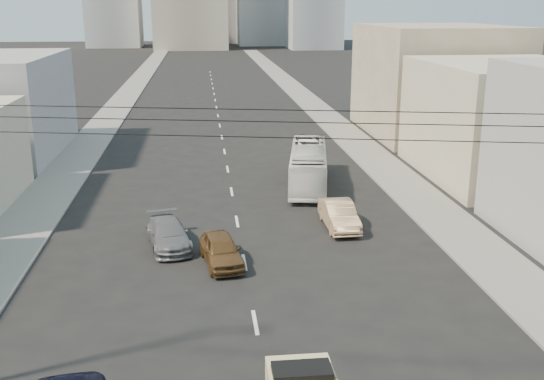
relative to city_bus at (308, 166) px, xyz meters
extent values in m
cube|color=slate|center=(-16.99, 43.05, -1.33)|extent=(3.50, 180.00, 0.12)
cube|color=slate|center=(6.51, 43.05, -1.33)|extent=(3.50, 180.00, 0.12)
cube|color=silver|center=(-5.24, -18.95, -1.38)|extent=(0.15, 2.00, 0.01)
cube|color=silver|center=(-5.24, -12.95, -1.38)|extent=(0.15, 2.00, 0.01)
cube|color=silver|center=(-5.24, -6.95, -1.38)|extent=(0.15, 2.00, 0.01)
cube|color=silver|center=(-5.24, -0.95, -1.38)|extent=(0.15, 2.00, 0.01)
cube|color=silver|center=(-5.24, 5.05, -1.38)|extent=(0.15, 2.00, 0.01)
cube|color=silver|center=(-5.24, 11.05, -1.38)|extent=(0.15, 2.00, 0.01)
cube|color=silver|center=(-5.24, 17.05, -1.38)|extent=(0.15, 2.00, 0.01)
cube|color=silver|center=(-5.24, 23.05, -1.38)|extent=(0.15, 2.00, 0.01)
cube|color=silver|center=(-5.24, 29.05, -1.38)|extent=(0.15, 2.00, 0.01)
cube|color=silver|center=(-5.24, 35.05, -1.38)|extent=(0.15, 2.00, 0.01)
cube|color=silver|center=(-5.24, 41.05, -1.38)|extent=(0.15, 2.00, 0.01)
cube|color=silver|center=(-5.24, 47.05, -1.38)|extent=(0.15, 2.00, 0.01)
cube|color=silver|center=(-5.24, 53.05, -1.38)|extent=(0.15, 2.00, 0.01)
cube|color=silver|center=(-5.24, 59.05, -1.38)|extent=(0.15, 2.00, 0.01)
cube|color=silver|center=(-5.24, 65.05, -1.38)|extent=(0.15, 2.00, 0.01)
cube|color=silver|center=(-5.24, 71.05, -1.38)|extent=(0.15, 2.00, 0.01)
cube|color=silver|center=(-5.24, 77.05, -1.38)|extent=(0.15, 2.00, 0.01)
cube|color=black|center=(-4.44, -25.32, 0.16)|extent=(1.70, 0.90, 0.70)
imported|color=silver|center=(0.00, 0.00, 0.00)|extent=(4.03, 10.20, 2.77)
imported|color=brown|center=(-6.32, -13.01, -0.69)|extent=(2.27, 4.30, 1.39)
imported|color=tan|center=(0.28, -8.59, -0.66)|extent=(1.61, 4.45, 1.46)
imported|color=slate|center=(-8.91, -10.44, -0.71)|extent=(2.73, 4.90, 1.34)
cylinder|color=black|center=(-5.24, -25.45, 7.91)|extent=(23.01, 5.02, 0.02)
cylinder|color=black|center=(-5.24, -25.45, 7.61)|extent=(23.01, 5.02, 0.02)
cylinder|color=black|center=(-5.24, -25.45, 7.21)|extent=(23.01, 5.02, 0.02)
cube|color=beige|center=(14.26, 1.05, 2.61)|extent=(11.00, 14.00, 8.00)
cube|color=gray|center=(14.76, 17.05, 3.61)|extent=(12.00, 16.00, 10.00)
camera|label=1|loc=(-7.06, -41.04, 10.42)|focal=42.00mm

